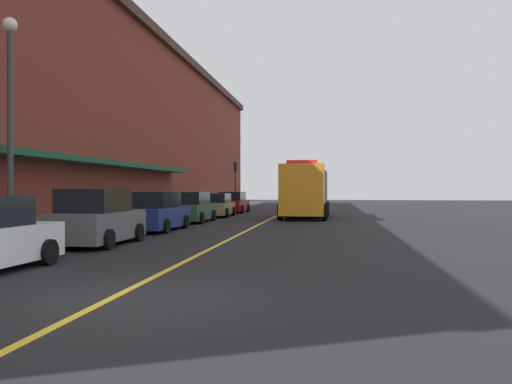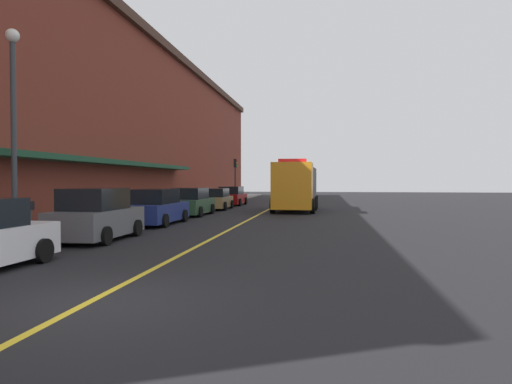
{
  "view_description": "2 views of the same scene",
  "coord_description": "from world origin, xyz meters",
  "px_view_note": "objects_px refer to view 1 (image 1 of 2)",
  "views": [
    {
      "loc": [
        3.72,
        -8.66,
        1.88
      ],
      "look_at": [
        -1.23,
        26.21,
        1.66
      ],
      "focal_mm": 37.08,
      "sensor_mm": 36.0,
      "label": 1
    },
    {
      "loc": [
        4.11,
        -7.71,
        2.15
      ],
      "look_at": [
        -1.26,
        28.68,
        1.25
      ],
      "focal_mm": 32.66,
      "sensor_mm": 36.0,
      "label": 2
    }
  ],
  "objects_px": {
    "parking_meter_0": "(28,216)",
    "street_lamp_left": "(10,106)",
    "parked_car_3": "(191,208)",
    "parked_car_1": "(97,219)",
    "parking_meter_1": "(75,212)",
    "parked_car_2": "(156,212)",
    "parked_car_5": "(233,203)",
    "parking_meter_3": "(4,218)",
    "traffic_light_near": "(235,175)",
    "parked_car_4": "(217,206)",
    "utility_truck": "(305,192)"
  },
  "relations": [
    {
      "from": "traffic_light_near",
      "to": "utility_truck",
      "type": "bearing_deg",
      "value": -64.41
    },
    {
      "from": "parked_car_2",
      "to": "parking_meter_3",
      "type": "relative_size",
      "value": 3.67
    },
    {
      "from": "parking_meter_3",
      "to": "parking_meter_0",
      "type": "bearing_deg",
      "value": 90.0
    },
    {
      "from": "parking_meter_0",
      "to": "traffic_light_near",
      "type": "xyz_separation_m",
      "value": [
        0.06,
        34.73,
        2.1
      ]
    },
    {
      "from": "parked_car_1",
      "to": "traffic_light_near",
      "type": "height_order",
      "value": "traffic_light_near"
    },
    {
      "from": "parked_car_2",
      "to": "utility_truck",
      "type": "relative_size",
      "value": 0.6
    },
    {
      "from": "parked_car_2",
      "to": "parked_car_4",
      "type": "height_order",
      "value": "parked_car_2"
    },
    {
      "from": "parked_car_3",
      "to": "parked_car_4",
      "type": "relative_size",
      "value": 1.03
    },
    {
      "from": "utility_truck",
      "to": "street_lamp_left",
      "type": "xyz_separation_m",
      "value": [
        -8.05,
        -19.27,
        2.7
      ]
    },
    {
      "from": "parked_car_4",
      "to": "street_lamp_left",
      "type": "xyz_separation_m",
      "value": [
        -2.07,
        -19.88,
        3.66
      ]
    },
    {
      "from": "parked_car_5",
      "to": "street_lamp_left",
      "type": "relative_size",
      "value": 0.7
    },
    {
      "from": "parked_car_3",
      "to": "street_lamp_left",
      "type": "xyz_separation_m",
      "value": [
        -1.91,
        -13.9,
        3.6
      ]
    },
    {
      "from": "parking_meter_0",
      "to": "traffic_light_near",
      "type": "distance_m",
      "value": 34.79
    },
    {
      "from": "parked_car_2",
      "to": "parked_car_5",
      "type": "height_order",
      "value": "parked_car_2"
    },
    {
      "from": "utility_truck",
      "to": "parking_meter_1",
      "type": "relative_size",
      "value": 6.16
    },
    {
      "from": "parked_car_3",
      "to": "parking_meter_0",
      "type": "distance_m",
      "value": 14.0
    },
    {
      "from": "parking_meter_1",
      "to": "street_lamp_left",
      "type": "bearing_deg",
      "value": -101.71
    },
    {
      "from": "parked_car_1",
      "to": "parking_meter_3",
      "type": "xyz_separation_m",
      "value": [
        -1.34,
        -2.99,
        0.19
      ]
    },
    {
      "from": "parked_car_1",
      "to": "parked_car_2",
      "type": "xyz_separation_m",
      "value": [
        -0.03,
        6.08,
        -0.05
      ]
    },
    {
      "from": "parked_car_5",
      "to": "utility_truck",
      "type": "height_order",
      "value": "utility_truck"
    },
    {
      "from": "parked_car_3",
      "to": "traffic_light_near",
      "type": "bearing_deg",
      "value": 3.57
    },
    {
      "from": "utility_truck",
      "to": "parked_car_2",
      "type": "bearing_deg",
      "value": -27.17
    },
    {
      "from": "parked_car_4",
      "to": "street_lamp_left",
      "type": "bearing_deg",
      "value": 172.85
    },
    {
      "from": "parking_meter_0",
      "to": "parking_meter_3",
      "type": "bearing_deg",
      "value": -90.0
    },
    {
      "from": "parked_car_3",
      "to": "parked_car_4",
      "type": "bearing_deg",
      "value": -1.34
    },
    {
      "from": "parked_car_4",
      "to": "parked_car_3",
      "type": "bearing_deg",
      "value": 177.31
    },
    {
      "from": "parked_car_2",
      "to": "parked_car_5",
      "type": "distance_m",
      "value": 18.05
    },
    {
      "from": "parked_car_4",
      "to": "utility_truck",
      "type": "height_order",
      "value": "utility_truck"
    },
    {
      "from": "parked_car_4",
      "to": "parking_meter_3",
      "type": "distance_m",
      "value": 21.13
    },
    {
      "from": "parked_car_2",
      "to": "traffic_light_near",
      "type": "xyz_separation_m",
      "value": [
        -1.25,
        26.83,
        2.34
      ]
    },
    {
      "from": "parked_car_5",
      "to": "traffic_light_near",
      "type": "bearing_deg",
      "value": 9.02
    },
    {
      "from": "parking_meter_1",
      "to": "traffic_light_near",
      "type": "relative_size",
      "value": 0.31
    },
    {
      "from": "parked_car_4",
      "to": "parking_meter_3",
      "type": "xyz_separation_m",
      "value": [
        -1.47,
        -21.08,
        0.32
      ]
    },
    {
      "from": "parking_meter_0",
      "to": "traffic_light_near",
      "type": "relative_size",
      "value": 0.31
    },
    {
      "from": "parking_meter_3",
      "to": "street_lamp_left",
      "type": "xyz_separation_m",
      "value": [
        -0.6,
        1.21,
        3.34
      ]
    },
    {
      "from": "parking_meter_0",
      "to": "parked_car_2",
      "type": "bearing_deg",
      "value": 80.56
    },
    {
      "from": "parked_car_2",
      "to": "utility_truck",
      "type": "bearing_deg",
      "value": -28.45
    },
    {
      "from": "parked_car_2",
      "to": "parking_meter_1",
      "type": "height_order",
      "value": "parked_car_2"
    },
    {
      "from": "parking_meter_0",
      "to": "street_lamp_left",
      "type": "distance_m",
      "value": 3.39
    },
    {
      "from": "parked_car_4",
      "to": "parked_car_2",
      "type": "bearing_deg",
      "value": 178.05
    },
    {
      "from": "parked_car_2",
      "to": "street_lamp_left",
      "type": "xyz_separation_m",
      "value": [
        -1.91,
        -7.87,
        3.58
      ]
    },
    {
      "from": "parked_car_5",
      "to": "parking_meter_1",
      "type": "height_order",
      "value": "parked_car_5"
    },
    {
      "from": "parked_car_5",
      "to": "parked_car_4",
      "type": "bearing_deg",
      "value": -179.83
    },
    {
      "from": "parking_meter_1",
      "to": "parking_meter_3",
      "type": "distance_m",
      "value": 4.1
    },
    {
      "from": "parked_car_2",
      "to": "parked_car_5",
      "type": "relative_size",
      "value": 1.01
    },
    {
      "from": "street_lamp_left",
      "to": "traffic_light_near",
      "type": "bearing_deg",
      "value": 88.91
    },
    {
      "from": "parked_car_2",
      "to": "parking_meter_3",
      "type": "xyz_separation_m",
      "value": [
        -1.31,
        -9.07,
        0.24
      ]
    },
    {
      "from": "parked_car_2",
      "to": "parked_car_4",
      "type": "xyz_separation_m",
      "value": [
        0.15,
        12.01,
        -0.07
      ]
    },
    {
      "from": "parked_car_1",
      "to": "parking_meter_1",
      "type": "relative_size",
      "value": 3.22
    },
    {
      "from": "parked_car_2",
      "to": "utility_truck",
      "type": "height_order",
      "value": "utility_truck"
    }
  ]
}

